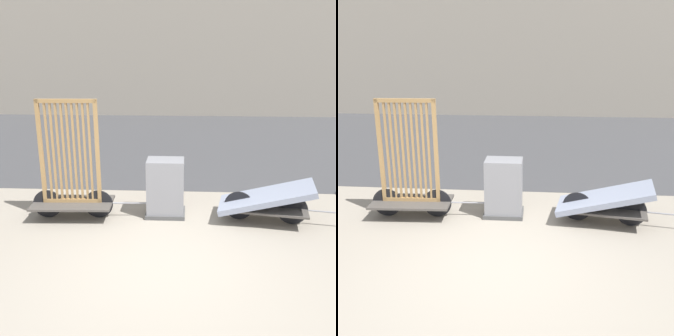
% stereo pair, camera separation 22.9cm
% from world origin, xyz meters
% --- Properties ---
extents(ground_plane, '(60.00, 60.00, 0.00)m').
position_xyz_m(ground_plane, '(0.00, 0.00, 0.00)').
color(ground_plane, gray).
extents(road_strip, '(56.00, 10.66, 0.01)m').
position_xyz_m(road_strip, '(0.00, 8.65, 0.00)').
color(road_strip, '#424244').
rests_on(road_strip, ground_plane).
extents(bike_cart_with_bedframe, '(2.24, 0.86, 2.31)m').
position_xyz_m(bike_cart_with_bedframe, '(-1.84, 1.76, 0.76)').
color(bike_cart_with_bedframe, '#4C4742').
rests_on(bike_cart_with_bedframe, ground_plane).
extents(bike_cart_with_mattress, '(2.38, 1.18, 0.81)m').
position_xyz_m(bike_cart_with_mattress, '(1.85, 1.76, 0.44)').
color(bike_cart_with_mattress, '#4C4742').
rests_on(bike_cart_with_mattress, ground_plane).
extents(utility_cabinet, '(0.77, 0.58, 1.14)m').
position_xyz_m(utility_cabinet, '(-0.06, 1.97, 0.53)').
color(utility_cabinet, '#4C4C4C').
rests_on(utility_cabinet, ground_plane).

